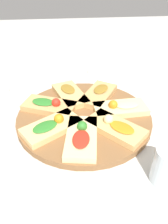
% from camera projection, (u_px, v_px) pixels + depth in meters
% --- Properties ---
extents(ground_plane, '(3.00, 3.00, 0.00)m').
position_uv_depth(ground_plane, '(84.00, 119.00, 0.72)').
color(ground_plane, beige).
extents(serving_board, '(0.44, 0.44, 0.02)m').
position_uv_depth(serving_board, '(84.00, 117.00, 0.72)').
color(serving_board, brown).
rests_on(serving_board, ground_plane).
extents(focaccia_slice_0, '(0.19, 0.17, 0.04)m').
position_uv_depth(focaccia_slice_0, '(52.00, 126.00, 0.64)').
color(focaccia_slice_0, '#DBB775').
rests_on(focaccia_slice_0, serving_board).
extents(focaccia_slice_1, '(0.11, 0.19, 0.04)m').
position_uv_depth(focaccia_slice_1, '(82.00, 136.00, 0.61)').
color(focaccia_slice_1, '#E5C689').
rests_on(focaccia_slice_1, serving_board).
extents(focaccia_slice_2, '(0.18, 0.19, 0.04)m').
position_uv_depth(focaccia_slice_2, '(115.00, 127.00, 0.64)').
color(focaccia_slice_2, tan).
rests_on(focaccia_slice_2, serving_board).
extents(focaccia_slice_3, '(0.18, 0.09, 0.04)m').
position_uv_depth(focaccia_slice_3, '(120.00, 108.00, 0.72)').
color(focaccia_slice_3, '#E5C689').
rests_on(focaccia_slice_3, serving_board).
extents(focaccia_slice_4, '(0.16, 0.19, 0.03)m').
position_uv_depth(focaccia_slice_4, '(99.00, 94.00, 0.80)').
color(focaccia_slice_4, tan).
rests_on(focaccia_slice_4, serving_board).
extents(focaccia_slice_5, '(0.14, 0.19, 0.03)m').
position_uv_depth(focaccia_slice_5, '(70.00, 94.00, 0.80)').
color(focaccia_slice_5, tan).
rests_on(focaccia_slice_5, serving_board).
extents(focaccia_slice_6, '(0.19, 0.15, 0.04)m').
position_uv_depth(focaccia_slice_6, '(49.00, 105.00, 0.73)').
color(focaccia_slice_6, tan).
rests_on(focaccia_slice_6, serving_board).
extents(plate_right, '(0.23, 0.23, 0.02)m').
position_uv_depth(plate_right, '(112.00, 70.00, 1.02)').
color(plate_right, white).
rests_on(plate_right, ground_plane).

